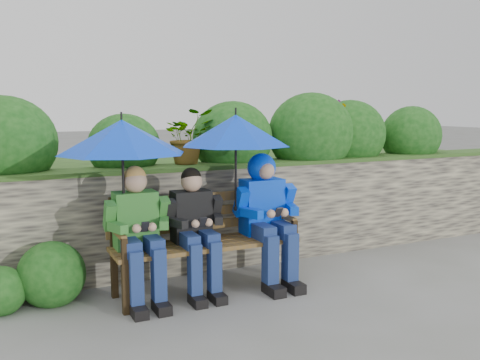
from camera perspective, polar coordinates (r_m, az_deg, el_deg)
name	(u,v)px	position (r m, az deg, el deg)	size (l,w,h in m)	color
ground	(245,287)	(4.83, 0.52, -11.37)	(60.00, 60.00, 0.00)	#64655E
garden_backdrop	(178,193)	(6.09, -6.58, -1.35)	(8.00, 2.87, 1.78)	#393633
park_bench	(203,235)	(4.67, -3.94, -5.91)	(1.61, 0.47, 0.85)	black
boy_left	(139,229)	(4.39, -10.75, -5.14)	(0.52, 0.60, 1.12)	#226723
boy_middle	(195,225)	(4.54, -4.80, -4.80)	(0.49, 0.57, 1.08)	black
boy_right	(267,208)	(4.80, 2.86, -3.05)	(0.56, 0.67, 1.17)	blue
umbrella_left	(122,137)	(4.31, -12.48, 4.51)	(1.02, 1.02, 0.89)	#0235D6
umbrella_right	(236,130)	(4.64, -0.46, 5.33)	(0.97, 0.97, 0.91)	#0235D6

